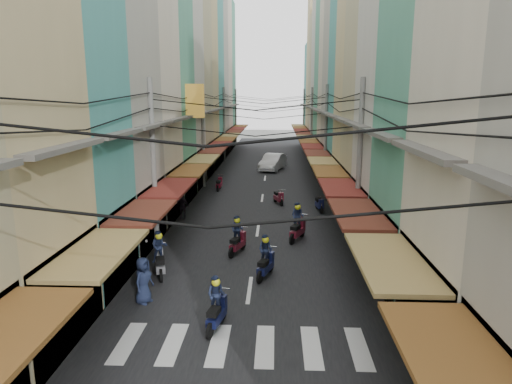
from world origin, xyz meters
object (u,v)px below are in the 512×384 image
(bicycle, at_px, (434,290))
(market_umbrella, at_px, (395,229))
(traffic_sign, at_px, (379,225))
(white_car, at_px, (273,170))

(bicycle, bearing_deg, market_umbrella, 45.83)
(market_umbrella, xyz_separation_m, traffic_sign, (-0.46, 0.69, -0.05))
(white_car, relative_size, bicycle, 3.70)
(white_car, height_order, traffic_sign, traffic_sign)
(bicycle, bearing_deg, traffic_sign, 39.40)
(white_car, bearing_deg, bicycle, -62.64)
(market_umbrella, bearing_deg, white_car, 100.57)
(bicycle, height_order, market_umbrella, market_umbrella)
(market_umbrella, distance_m, traffic_sign, 0.83)
(traffic_sign, bearing_deg, market_umbrella, -56.58)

